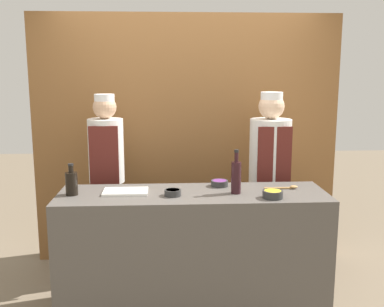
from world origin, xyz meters
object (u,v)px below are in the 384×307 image
(bottle_wine, at_px, (236,176))
(wooden_spoon, at_px, (286,187))
(sauce_bowl_yellow, at_px, (273,194))
(sauce_bowl_purple, at_px, (219,183))
(bottle_soy, at_px, (72,183))
(chef_right, at_px, (269,178))
(cutting_board, at_px, (126,192))
(chef_left, at_px, (107,179))
(sauce_bowl_red, at_px, (173,192))

(bottle_wine, xyz_separation_m, wooden_spoon, (0.41, 0.10, -0.12))
(sauce_bowl_yellow, xyz_separation_m, bottle_wine, (-0.25, 0.14, 0.10))
(sauce_bowl_purple, bearing_deg, bottle_wine, -65.66)
(wooden_spoon, bearing_deg, bottle_soy, -177.20)
(chef_right, bearing_deg, bottle_wine, -122.05)
(sauce_bowl_purple, relative_size, sauce_bowl_yellow, 0.93)
(sauce_bowl_purple, distance_m, chef_right, 0.66)
(bottle_wine, bearing_deg, cutting_board, 176.27)
(bottle_wine, bearing_deg, sauce_bowl_yellow, -30.43)
(bottle_soy, xyz_separation_m, wooden_spoon, (1.63, 0.08, -0.08))
(cutting_board, relative_size, bottle_soy, 1.41)
(sauce_bowl_yellow, xyz_separation_m, chef_right, (0.16, 0.79, -0.07))
(sauce_bowl_purple, xyz_separation_m, wooden_spoon, (0.51, -0.12, -0.01))
(wooden_spoon, bearing_deg, chef_left, 159.67)
(sauce_bowl_yellow, distance_m, bottle_wine, 0.30)
(chef_left, distance_m, chef_right, 1.45)
(cutting_board, height_order, chef_left, chef_left)
(sauce_bowl_red, height_order, bottle_wine, bottle_wine)
(sauce_bowl_purple, xyz_separation_m, sauce_bowl_yellow, (0.34, -0.36, 0.01))
(sauce_bowl_purple, distance_m, wooden_spoon, 0.52)
(sauce_bowl_red, xyz_separation_m, chef_left, (-0.57, 0.68, -0.06))
(cutting_board, relative_size, bottle_wine, 1.00)
(sauce_bowl_yellow, distance_m, bottle_soy, 1.48)
(sauce_bowl_yellow, distance_m, chef_right, 0.80)
(sauce_bowl_yellow, height_order, cutting_board, sauce_bowl_yellow)
(sauce_bowl_red, distance_m, bottle_wine, 0.49)
(bottle_soy, bearing_deg, cutting_board, 4.59)
(sauce_bowl_red, relative_size, cutting_board, 0.37)
(sauce_bowl_purple, height_order, cutting_board, sauce_bowl_purple)
(bottle_wine, bearing_deg, wooden_spoon, 14.01)
(cutting_board, xyz_separation_m, chef_left, (-0.22, 0.59, -0.05))
(chef_right, bearing_deg, chef_left, 180.00)
(sauce_bowl_purple, relative_size, bottle_wine, 0.41)
(sauce_bowl_red, height_order, cutting_board, sauce_bowl_red)
(cutting_board, bearing_deg, chef_right, 25.50)
(sauce_bowl_purple, bearing_deg, sauce_bowl_red, -145.48)
(sauce_bowl_yellow, bearing_deg, bottle_soy, 173.50)
(cutting_board, relative_size, chef_right, 0.20)
(wooden_spoon, bearing_deg, bottle_wine, -165.99)
(bottle_soy, distance_m, chef_left, 0.66)
(sauce_bowl_red, xyz_separation_m, cutting_board, (-0.35, 0.10, -0.02))
(sauce_bowl_red, relative_size, bottle_soy, 0.52)
(bottle_wine, xyz_separation_m, bottle_soy, (-1.22, 0.02, -0.04))
(sauce_bowl_purple, bearing_deg, sauce_bowl_yellow, -46.41)
(sauce_bowl_purple, distance_m, cutting_board, 0.75)
(chef_left, relative_size, chef_right, 0.99)
(sauce_bowl_yellow, height_order, wooden_spoon, sauce_bowl_yellow)
(sauce_bowl_red, xyz_separation_m, sauce_bowl_yellow, (0.72, -0.10, 0.01))
(sauce_bowl_red, relative_size, chef_left, 0.07)
(sauce_bowl_yellow, bearing_deg, chef_right, 78.84)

